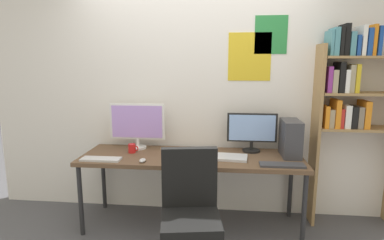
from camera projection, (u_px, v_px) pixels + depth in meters
wall_back at (196, 95)px, 3.39m from camera, size 4.57×0.11×2.60m
desk at (191, 161)px, 3.09m from camera, size 2.17×0.68×0.74m
bookshelf at (352, 99)px, 3.05m from camera, size 0.83×0.28×2.00m
office_chair at (190, 226)px, 2.41m from camera, size 0.52×0.52×0.99m
monitor_left at (137, 124)px, 3.30m from camera, size 0.59×0.18×0.48m
monitor_right at (252, 130)px, 3.19m from camera, size 0.50×0.18×0.40m
pc_tower at (290, 138)px, 3.05m from camera, size 0.17×0.34×0.36m
keyboard_left at (101, 159)px, 2.94m from camera, size 0.37×0.13×0.02m
keyboard_center at (189, 162)px, 2.86m from camera, size 0.36×0.13×0.02m
keyboard_right at (282, 165)px, 2.77m from camera, size 0.40×0.13×0.02m
computer_mouse at (143, 160)px, 2.88m from camera, size 0.06×0.10×0.03m
laptop_closed at (230, 157)px, 2.99m from camera, size 0.34×0.25×0.02m
coffee_mug at (132, 148)px, 3.18m from camera, size 0.11×0.08×0.09m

